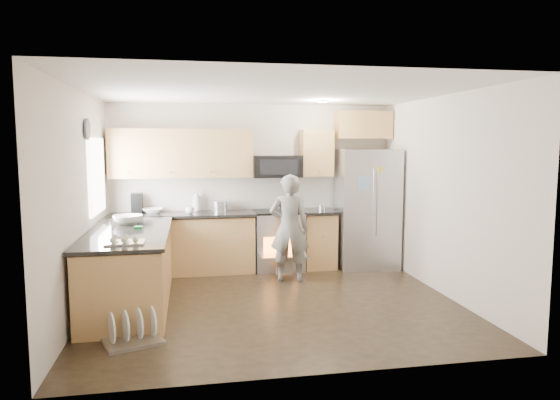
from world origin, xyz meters
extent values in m
plane|color=black|center=(0.00, 0.00, 0.00)|extent=(4.50, 4.50, 0.00)
cube|color=beige|center=(0.00, 2.00, 1.30)|extent=(4.50, 0.04, 2.60)
cube|color=beige|center=(0.00, -2.00, 1.30)|extent=(4.50, 0.04, 2.60)
cube|color=beige|center=(-2.25, 0.00, 1.30)|extent=(0.04, 4.00, 2.60)
cube|color=beige|center=(2.25, 0.00, 1.30)|extent=(0.04, 4.00, 2.60)
cube|color=white|center=(0.00, 0.00, 2.60)|extent=(4.50, 4.00, 0.04)
cube|color=white|center=(-2.23, 1.00, 1.55)|extent=(0.04, 1.00, 1.00)
cylinder|color=#FFEECC|center=(0.90, 1.10, 2.58)|extent=(0.14, 0.14, 0.02)
cylinder|color=#474754|center=(-2.22, 0.45, 2.15)|extent=(0.03, 0.26, 0.26)
cube|color=#AE7C45|center=(-1.12, 1.70, 0.43)|extent=(2.15, 0.60, 0.87)
cube|color=black|center=(-1.12, 1.69, 0.91)|extent=(2.19, 0.64, 0.04)
cube|color=#AE7C45|center=(1.00, 1.70, 0.43)|extent=(0.50, 0.60, 0.87)
cube|color=black|center=(1.00, 1.69, 0.91)|extent=(0.54, 0.64, 0.04)
cube|color=#AE7C45|center=(-1.12, 1.83, 1.83)|extent=(2.16, 0.33, 0.74)
cube|color=#AE7C45|center=(1.00, 1.83, 1.83)|extent=(0.50, 0.33, 0.74)
cube|color=#AE7C45|center=(1.78, 1.83, 2.28)|extent=(0.90, 0.33, 0.44)
imported|color=white|center=(-1.57, 1.79, 0.96)|extent=(0.31, 0.31, 0.08)
imported|color=white|center=(-0.91, 1.90, 1.09)|extent=(0.13, 0.13, 0.33)
imported|color=white|center=(-1.02, 1.61, 0.98)|extent=(0.13, 0.13, 0.10)
cylinder|color=#B7B7BC|center=(-0.56, 1.80, 1.01)|extent=(0.24, 0.24, 0.17)
cube|color=black|center=(-1.80, 1.82, 1.08)|extent=(0.16, 0.20, 0.31)
cylinder|color=#B7B7BC|center=(1.07, 1.71, 0.97)|extent=(0.11, 0.11, 0.09)
cube|color=#AE7C45|center=(-1.75, 0.25, 0.43)|extent=(0.90, 2.30, 0.87)
cube|color=black|center=(-1.75, 0.25, 0.91)|extent=(0.96, 2.36, 0.04)
imported|color=silver|center=(-1.82, 0.75, 0.98)|extent=(0.38, 0.38, 0.12)
cube|color=green|center=(-1.65, 0.38, 0.94)|extent=(0.10, 0.07, 0.03)
cube|color=#B7B7BC|center=(-1.69, -0.56, 0.97)|extent=(0.40, 0.30, 0.08)
cube|color=#B7B7BC|center=(0.35, 1.68, 0.45)|extent=(0.76, 0.62, 0.90)
cube|color=black|center=(0.35, 1.68, 0.92)|extent=(0.76, 0.60, 0.03)
cube|color=orange|center=(0.35, 1.36, 0.40)|extent=(0.56, 0.02, 0.34)
cube|color=#B7B7BC|center=(0.35, 1.20, 0.32)|extent=(0.70, 0.34, 0.03)
cube|color=beige|center=(0.35, 1.15, 0.18)|extent=(0.24, 0.03, 0.28)
cube|color=black|center=(0.35, 1.80, 1.62)|extent=(0.76, 0.40, 0.34)
cube|color=#B7B7BC|center=(1.77, 1.57, 0.94)|extent=(0.97, 0.78, 1.89)
cylinder|color=#B7B7BC|center=(1.74, 1.20, 1.08)|extent=(0.02, 0.02, 1.03)
cylinder|color=#B7B7BC|center=(1.80, 1.20, 1.08)|extent=(0.02, 0.02, 1.03)
cube|color=pink|center=(1.98, 1.20, 0.87)|extent=(0.25, 0.02, 0.31)
cube|color=#87AFD9|center=(1.59, 1.20, 1.39)|extent=(0.18, 0.02, 0.23)
imported|color=gray|center=(0.38, 0.96, 0.77)|extent=(0.63, 0.48, 1.55)
cube|color=#B7B7BC|center=(-1.60, -0.99, 0.02)|extent=(0.66, 0.60, 0.03)
cylinder|color=white|center=(-1.79, -1.05, 0.19)|extent=(0.12, 0.29, 0.31)
cylinder|color=white|center=(-1.66, -1.01, 0.19)|extent=(0.12, 0.29, 0.31)
cylinder|color=white|center=(-1.54, -0.96, 0.19)|extent=(0.12, 0.29, 0.31)
cylinder|color=white|center=(-1.41, -0.92, 0.19)|extent=(0.12, 0.29, 0.31)
camera|label=1|loc=(-1.01, -5.96, 1.97)|focal=32.00mm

